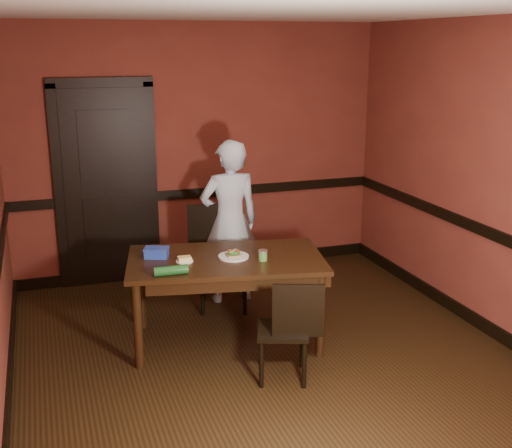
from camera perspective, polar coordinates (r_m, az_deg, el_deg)
floor at (r=5.32m, az=1.24°, el=-11.93°), size 4.00×4.50×0.01m
ceiling at (r=4.72m, az=1.44°, el=18.51°), size 4.00×4.50×0.01m
wall_back at (r=6.96m, az=-5.08°, el=6.41°), size 4.00×0.02×2.70m
wall_front at (r=2.94m, az=16.72°, el=-7.43°), size 4.00×0.02×2.70m
wall_right at (r=5.83m, az=20.18°, el=3.68°), size 0.02×4.50×2.70m
dado_back at (r=7.03m, az=-4.96°, el=2.77°), size 4.00×0.03×0.10m
dado_right at (r=5.92m, az=19.66°, el=-0.59°), size 0.03×4.50×0.10m
baseboard_back at (r=7.27m, az=-4.81°, el=-3.69°), size 4.00×0.03×0.12m
baseboard_left at (r=5.05m, az=-21.12°, el=-13.94°), size 0.03×4.50×0.12m
baseboard_right at (r=6.20m, az=18.94°, el=-8.06°), size 0.03×4.50×0.12m
door at (r=6.81m, az=-13.17°, el=3.64°), size 1.05×0.07×2.20m
dining_table at (r=5.47m, az=-2.64°, el=-6.77°), size 1.76×1.20×0.76m
chair_far at (r=6.14m, az=-2.90°, el=-3.11°), size 0.57×0.57×0.98m
chair_near at (r=4.90m, az=2.38°, el=-9.25°), size 0.48×0.48×0.81m
person at (r=6.23m, az=-2.35°, el=0.19°), size 0.59×0.38×1.61m
sandwich_plate at (r=5.34m, az=-2.02°, el=-2.81°), size 0.26×0.26×0.06m
sauce_jar at (r=5.25m, az=0.61°, el=-2.79°), size 0.08×0.08×0.09m
cheese_saucer at (r=5.26m, az=-6.37°, el=-3.17°), size 0.14×0.14×0.04m
food_tub at (r=5.39m, az=-8.83°, el=-2.53°), size 0.23×0.20×0.08m
wrapped_veg at (r=4.97m, az=-7.58°, el=-4.12°), size 0.27×0.08×0.07m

